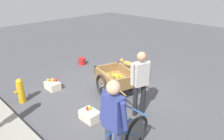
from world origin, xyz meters
The scene contains 9 objects.
ground_plane centered at (0.00, 0.00, 0.00)m, with size 24.00×24.00×0.00m, color #47474C.
fruit_cart centered at (0.00, -0.25, 0.44)m, with size 1.80×1.23×0.71m.
vendor_person centered at (-1.09, 0.10, 0.92)m, with size 0.29×0.55×1.55m.
cyclist_person centered at (-1.74, 1.64, 0.98)m, with size 0.52×0.22×1.63m.
dog centered at (0.84, -1.71, 0.27)m, with size 0.67×0.22×0.40m.
fire_hydrant centered at (1.42, 1.83, 0.33)m, with size 0.25×0.25×0.67m.
plastic_bucket centered at (2.46, -0.96, 0.13)m, with size 0.27×0.27×0.26m, color #B21E1E.
apple_crate centered at (-0.44, 1.07, 0.12)m, with size 0.44×0.32×0.32m.
mixed_fruit_crate centered at (1.49, 0.88, 0.12)m, with size 0.44×0.32×0.32m.
Camera 1 is at (-3.63, 3.59, 2.94)m, focal length 33.81 mm.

